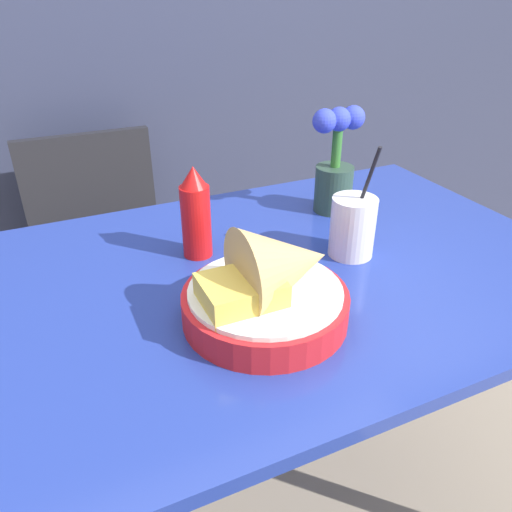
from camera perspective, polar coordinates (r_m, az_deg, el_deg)
dining_table at (r=0.98m, az=0.47°, el=-7.34°), size 1.22×0.76×0.78m
chair_far_window at (r=1.65m, az=-17.10°, el=1.05°), size 0.40×0.40×0.84m
food_basket at (r=0.77m, az=1.79°, el=-3.59°), size 0.26×0.26×0.16m
ketchup_bottle at (r=0.94m, az=-6.90°, el=4.82°), size 0.06×0.06×0.18m
drink_cup at (r=0.97m, az=10.96°, el=3.10°), size 0.09×0.09×0.23m
flower_vase at (r=1.14m, az=9.05°, el=10.21°), size 0.12×0.09×0.24m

